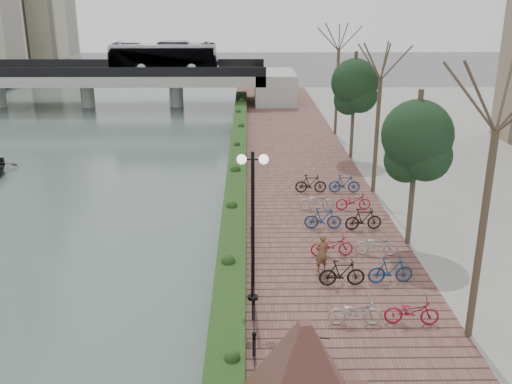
{
  "coord_description": "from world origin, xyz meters",
  "views": [
    {
      "loc": [
        1.25,
        -13.12,
        10.24
      ],
      "look_at": [
        1.61,
        11.45,
        2.0
      ],
      "focal_mm": 40.0,
      "sensor_mm": 36.0,
      "label": 1
    }
  ],
  "objects_px": {
    "granite_monument": "(303,383)",
    "motorcycle": "(318,367)",
    "pedestrian": "(321,253)",
    "lamppost": "(253,196)"
  },
  "relations": [
    {
      "from": "motorcycle",
      "to": "pedestrian",
      "type": "relative_size",
      "value": 1.05
    },
    {
      "from": "granite_monument",
      "to": "motorcycle",
      "type": "relative_size",
      "value": 3.73
    },
    {
      "from": "lamppost",
      "to": "pedestrian",
      "type": "relative_size",
      "value": 3.43
    },
    {
      "from": "granite_monument",
      "to": "lamppost",
      "type": "relative_size",
      "value": 1.15
    },
    {
      "from": "lamppost",
      "to": "pedestrian",
      "type": "xyz_separation_m",
      "value": [
        2.6,
        2.07,
        -2.97
      ]
    },
    {
      "from": "lamppost",
      "to": "pedestrian",
      "type": "distance_m",
      "value": 4.46
    },
    {
      "from": "granite_monument",
      "to": "pedestrian",
      "type": "distance_m",
      "value": 8.97
    },
    {
      "from": "granite_monument",
      "to": "lamppost",
      "type": "height_order",
      "value": "lamppost"
    },
    {
      "from": "granite_monument",
      "to": "motorcycle",
      "type": "bearing_deg",
      "value": 73.77
    },
    {
      "from": "pedestrian",
      "to": "lamppost",
      "type": "bearing_deg",
      "value": 14.81
    }
  ]
}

